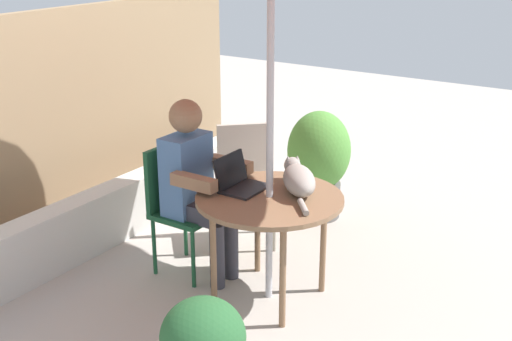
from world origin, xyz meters
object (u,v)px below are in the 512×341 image
patio_table (269,206)px  potted_plant_by_chair (319,160)px  cat (298,179)px  chair_occupied (178,198)px  chair_empty (246,175)px  laptop (238,179)px  person_seated (195,180)px

patio_table → potted_plant_by_chair: 1.39m
cat → potted_plant_by_chair: 1.30m
chair_occupied → chair_empty: size_ratio=1.00×
patio_table → laptop: 0.27m
person_seated → laptop: (0.01, -0.34, 0.07)m
person_seated → potted_plant_by_chair: size_ratio=1.38×
potted_plant_by_chair → patio_table: bearing=-164.8°
patio_table → chair_occupied: 0.75m
chair_empty → chair_occupied: bearing=169.2°
patio_table → chair_occupied: size_ratio=1.04×
person_seated → cat: person_seated is taller
laptop → cat: 0.38m
chair_empty → laptop: size_ratio=2.97×
laptop → cat: (0.16, -0.35, 0.02)m
chair_occupied → cat: 0.90m
chair_empty → laptop: bearing=-149.8°
patio_table → laptop: bearing=88.8°
patio_table → laptop: laptop is taller
laptop → cat: laptop is taller
chair_empty → cat: bearing=-123.7°
cat → potted_plant_by_chair: bearing=21.9°
person_seated → chair_occupied: bearing=90.0°
laptop → potted_plant_by_chair: laptop is taller
person_seated → chair_empty: bearing=3.0°
laptop → potted_plant_by_chair: (1.33, 0.12, -0.28)m
chair_empty → person_seated: (-0.65, -0.03, 0.17)m
person_seated → potted_plant_by_chair: (1.34, -0.22, -0.21)m
chair_occupied → potted_plant_by_chair: potted_plant_by_chair is taller
chair_empty → person_seated: size_ratio=0.72×
potted_plant_by_chair → chair_empty: bearing=160.0°
chair_occupied → cat: chair_occupied is taller
laptop → chair_empty: bearing=30.2°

